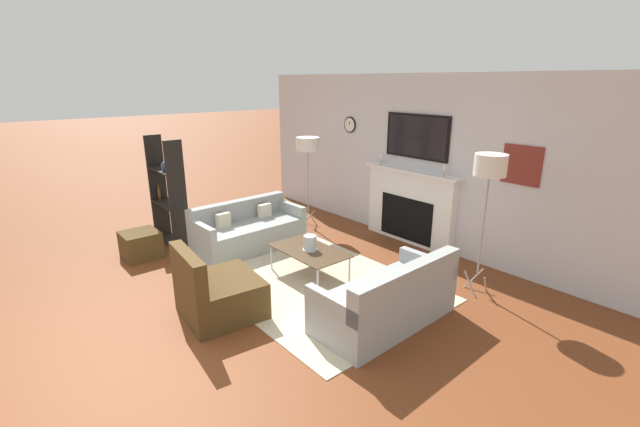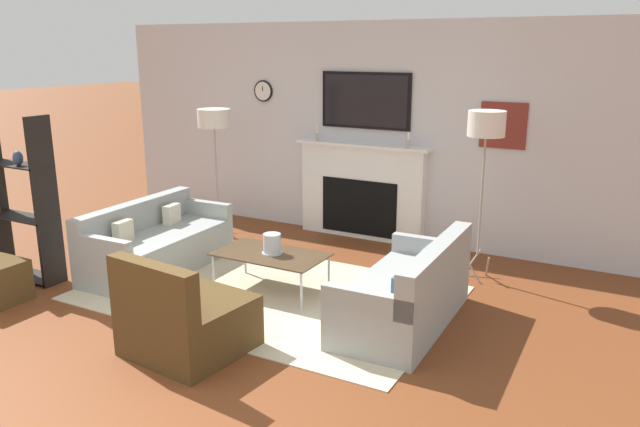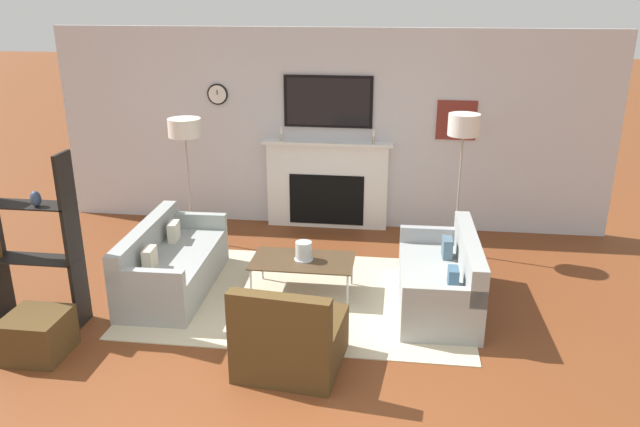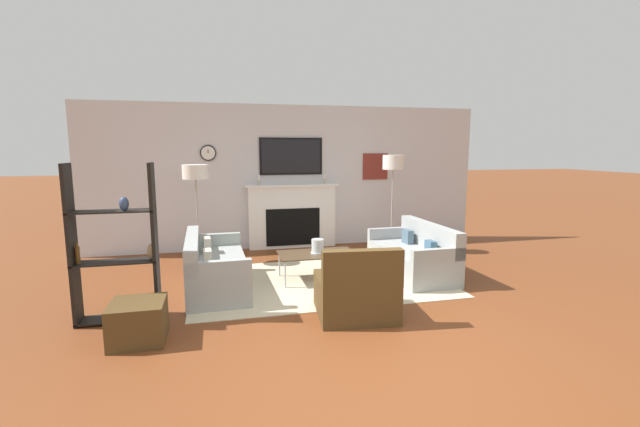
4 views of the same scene
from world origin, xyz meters
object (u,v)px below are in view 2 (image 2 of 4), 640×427
object	(u,v)px
couch_left	(156,246)
floor_lamp_right	(486,127)
hurricane_candle	(272,245)
coffee_table	(271,256)
armchair	(185,320)
couch_right	(407,295)
floor_lamp_left	(214,120)
shelf_unit	(21,202)

from	to	relation	value
couch_left	floor_lamp_right	distance (m)	3.74
hurricane_candle	floor_lamp_right	bearing A→B (deg)	38.01
hurricane_candle	floor_lamp_right	size ratio (longest dim) A/B	0.12
couch_left	coffee_table	world-z (taller)	couch_left
coffee_table	armchair	bearing A→B (deg)	-85.39
armchair	hurricane_candle	size ratio (longest dim) A/B	4.60
hurricane_candle	floor_lamp_right	distance (m)	2.45
couch_right	floor_lamp_left	xyz separation A→B (m)	(-3.19, 1.43, 1.22)
couch_left	floor_lamp_right	xyz separation A→B (m)	(3.18, 1.43, 1.34)
couch_left	hurricane_candle	size ratio (longest dim) A/B	8.57
floor_lamp_left	floor_lamp_right	bearing A→B (deg)	-0.00
floor_lamp_left	couch_right	bearing A→B (deg)	-24.17
couch_left	hurricane_candle	xyz separation A→B (m)	(1.47, 0.10, 0.21)
couch_left	floor_lamp_right	world-z (taller)	floor_lamp_right
floor_lamp_right	coffee_table	bearing A→B (deg)	-141.96
coffee_table	floor_lamp_right	world-z (taller)	floor_lamp_right
shelf_unit	hurricane_candle	bearing A→B (deg)	20.99
coffee_table	floor_lamp_left	distance (m)	2.45
shelf_unit	couch_left	bearing A→B (deg)	40.28
couch_right	armchair	bearing A→B (deg)	-135.35
shelf_unit	floor_lamp_left	bearing A→B (deg)	71.65
hurricane_candle	couch_right	bearing A→B (deg)	-3.69
couch_left	armchair	world-z (taller)	armchair
armchair	shelf_unit	world-z (taller)	shelf_unit
armchair	floor_lamp_left	bearing A→B (deg)	123.20
floor_lamp_right	couch_left	bearing A→B (deg)	-155.74
couch_left	couch_right	world-z (taller)	couch_right
couch_right	armchair	world-z (taller)	armchair
couch_right	hurricane_candle	xyz separation A→B (m)	(-1.47, 0.09, 0.21)
shelf_unit	floor_lamp_right	bearing A→B (deg)	28.64
armchair	floor_lamp_left	world-z (taller)	floor_lamp_left
couch_left	armchair	size ratio (longest dim) A/B	1.86
couch_left	armchair	distance (m)	2.07
armchair	hurricane_candle	xyz separation A→B (m)	(-0.10, 1.45, 0.21)
couch_left	couch_right	distance (m)	2.94
couch_right	shelf_unit	distance (m)	4.08
coffee_table	shelf_unit	xyz separation A→B (m)	(-2.47, -0.94, 0.46)
floor_lamp_right	shelf_unit	size ratio (longest dim) A/B	1.02
armchair	coffee_table	world-z (taller)	armchair
hurricane_candle	armchair	bearing A→B (deg)	-85.98
couch_right	coffee_table	distance (m)	1.49
couch_left	armchair	xyz separation A→B (m)	(1.57, -1.35, 0.00)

